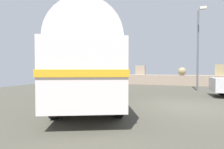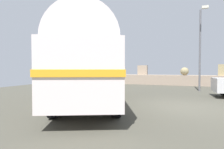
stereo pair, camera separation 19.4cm
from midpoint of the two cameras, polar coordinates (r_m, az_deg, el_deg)
The scene contains 4 objects.
ground at distance 8.68m, azimuth 22.28°, elevation -9.84°, with size 32.00×26.00×0.02m.
breakwater at distance 20.34m, azimuth 20.55°, elevation -1.43°, with size 31.36×2.00×2.29m.
vintage_coach at distance 8.74m, azimuth -7.74°, elevation 3.80°, with size 5.62×8.82×3.70m.
lamp_post at distance 15.15m, azimuth 26.33°, elevation 8.52°, with size 0.48×1.04×6.33m.
Camera 1 is at (-0.58, -8.53, 1.73)m, focal length 27.67 mm.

